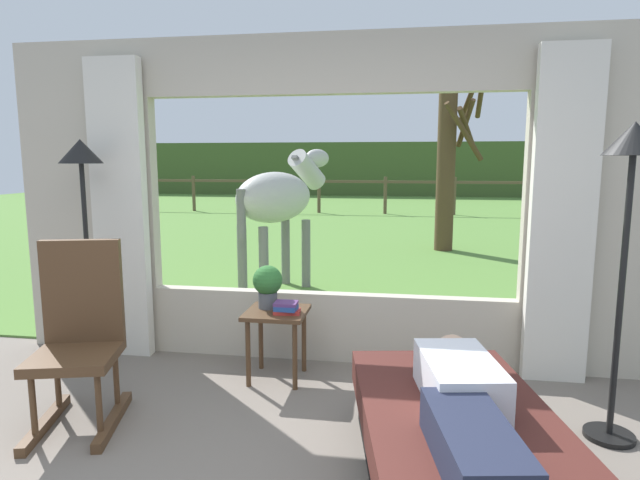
% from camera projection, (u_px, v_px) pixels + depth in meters
% --- Properties ---
extents(back_wall_with_window, '(5.20, 0.12, 2.55)m').
position_uv_depth(back_wall_with_window, '(329.00, 206.00, 4.16)').
color(back_wall_with_window, '#BCB29E').
rests_on(back_wall_with_window, ground_plane).
extents(curtain_panel_left, '(0.44, 0.10, 2.40)m').
position_uv_depth(curtain_panel_left, '(120.00, 211.00, 4.30)').
color(curtain_panel_left, silver).
rests_on(curtain_panel_left, ground_plane).
extents(curtain_panel_right, '(0.44, 0.10, 2.40)m').
position_uv_depth(curtain_panel_right, '(562.00, 218.00, 3.77)').
color(curtain_panel_right, silver).
rests_on(curtain_panel_right, ground_plane).
extents(outdoor_pasture_lawn, '(36.00, 21.68, 0.02)m').
position_uv_depth(outdoor_pasture_lawn, '(384.00, 217.00, 14.99)').
color(outdoor_pasture_lawn, '#568438').
rests_on(outdoor_pasture_lawn, ground_plane).
extents(distant_hill_ridge, '(36.00, 2.00, 2.40)m').
position_uv_depth(distant_hill_ridge, '(393.00, 169.00, 24.42)').
color(distant_hill_ridge, '#3F5629').
rests_on(distant_hill_ridge, ground_plane).
extents(recliner_sofa, '(1.18, 1.83, 0.42)m').
position_uv_depth(recliner_sofa, '(459.00, 454.00, 2.54)').
color(recliner_sofa, black).
rests_on(recliner_sofa, ground_plane).
extents(reclining_person, '(0.44, 1.43, 0.22)m').
position_uv_depth(reclining_person, '(463.00, 398.00, 2.45)').
color(reclining_person, silver).
rests_on(reclining_person, recliner_sofa).
extents(rocking_chair, '(0.62, 0.78, 1.12)m').
position_uv_depth(rocking_chair, '(79.00, 335.00, 3.26)').
color(rocking_chair, '#4C331E').
rests_on(rocking_chair, ground_plane).
extents(side_table, '(0.44, 0.44, 0.52)m').
position_uv_depth(side_table, '(277.00, 323.00, 3.90)').
color(side_table, '#4C331E').
rests_on(side_table, ground_plane).
extents(potted_plant, '(0.22, 0.22, 0.32)m').
position_uv_depth(potted_plant, '(268.00, 284.00, 3.93)').
color(potted_plant, '#4C5156').
rests_on(potted_plant, side_table).
extents(book_stack, '(0.20, 0.15, 0.08)m').
position_uv_depth(book_stack, '(286.00, 308.00, 3.80)').
color(book_stack, '#B22D28').
rests_on(book_stack, side_table).
extents(floor_lamp_left, '(0.32, 0.32, 1.76)m').
position_uv_depth(floor_lamp_left, '(83.00, 185.00, 4.00)').
color(floor_lamp_left, black).
rests_on(floor_lamp_left, ground_plane).
extents(floor_lamp_right, '(0.32, 0.32, 1.81)m').
position_uv_depth(floor_lamp_right, '(630.00, 187.00, 2.89)').
color(floor_lamp_right, black).
rests_on(floor_lamp_right, ground_plane).
extents(horse, '(1.07, 1.78, 1.73)m').
position_uv_depth(horse, '(279.00, 198.00, 6.39)').
color(horse, '#B2B2AD').
rests_on(horse, outdoor_pasture_lawn).
extents(pasture_tree, '(0.79, 1.24, 3.50)m').
position_uv_depth(pasture_tree, '(449.00, 161.00, 9.25)').
color(pasture_tree, '#4C3823').
rests_on(pasture_tree, outdoor_pasture_lawn).
extents(pasture_fence_line, '(16.10, 0.10, 1.10)m').
position_uv_depth(pasture_fence_line, '(385.00, 189.00, 15.78)').
color(pasture_fence_line, brown).
rests_on(pasture_fence_line, outdoor_pasture_lawn).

